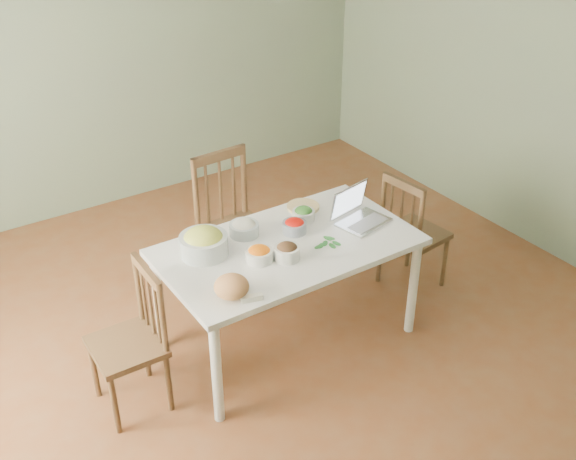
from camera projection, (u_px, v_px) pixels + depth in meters
floor at (267, 349)px, 4.46m from camera, size 5.00×5.00×0.00m
wall_back at (102, 53)px, 5.56m from camera, size 5.00×0.00×2.70m
wall_right at (555, 80)px, 4.96m from camera, size 0.00×5.00×2.70m
dining_table at (288, 293)px, 4.37m from camera, size 1.57×0.89×0.74m
chair_far at (237, 229)px, 4.76m from camera, size 0.49×0.46×1.04m
chair_left at (126, 343)px, 3.82m from camera, size 0.38×0.40×0.90m
chair_right at (415, 231)px, 4.87m from camera, size 0.42×0.44×0.90m
bread_boule at (231, 287)px, 3.69m from camera, size 0.26×0.26×0.13m
butter_stick at (252, 298)px, 3.68m from camera, size 0.12×0.06×0.03m
bowl_squash at (204, 242)px, 4.04m from camera, size 0.34×0.34×0.17m
bowl_carrot at (259, 254)px, 4.00m from camera, size 0.19×0.19×0.09m
bowl_onion at (244, 228)px, 4.25m from camera, size 0.23×0.23×0.10m
bowl_mushroom at (287, 251)px, 4.02m from camera, size 0.20×0.20×0.10m
bowl_redpep at (294, 226)px, 4.28m from camera, size 0.19×0.19×0.09m
bowl_broccoli at (303, 214)px, 4.42m from camera, size 0.19×0.19×0.09m
flatbread at (303, 207)px, 4.57m from camera, size 0.28×0.28×0.02m
basil_bunch at (326, 243)px, 4.17m from camera, size 0.19×0.19×0.02m
laptop at (365, 208)px, 4.34m from camera, size 0.37×0.33×0.23m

